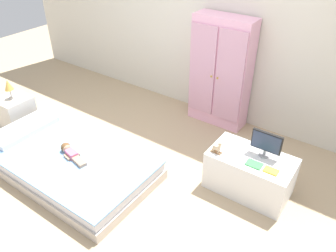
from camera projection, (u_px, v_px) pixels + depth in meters
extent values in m
cube|color=tan|center=(135.00, 174.00, 3.41)|extent=(10.00, 10.00, 0.02)
cube|color=silver|center=(218.00, 6.00, 3.74)|extent=(6.40, 0.05, 2.70)
cube|color=beige|center=(69.00, 166.00, 3.42)|extent=(1.79, 0.98, 0.10)
cube|color=silver|center=(68.00, 158.00, 3.37)|extent=(1.75, 0.94, 0.10)
cube|color=#7AA8DB|center=(67.00, 154.00, 3.33)|extent=(1.78, 0.97, 0.02)
cube|color=white|center=(24.00, 129.00, 3.65)|extent=(0.32, 0.71, 0.06)
cube|color=#D6668E|center=(72.00, 154.00, 3.27)|extent=(0.14, 0.11, 0.06)
cube|color=tan|center=(81.00, 161.00, 3.20)|extent=(0.16, 0.07, 0.04)
cube|color=tan|center=(78.00, 163.00, 3.18)|extent=(0.16, 0.07, 0.04)
cube|color=tan|center=(77.00, 153.00, 3.31)|extent=(0.10, 0.05, 0.03)
cube|color=tan|center=(67.00, 157.00, 3.25)|extent=(0.10, 0.05, 0.03)
sphere|color=tan|center=(66.00, 148.00, 3.33)|extent=(0.09, 0.09, 0.09)
sphere|color=brown|center=(66.00, 147.00, 3.34)|extent=(0.10, 0.10, 0.10)
cube|color=silver|center=(16.00, 112.00, 4.05)|extent=(0.36, 0.36, 0.38)
cylinder|color=#B7B2AD|center=(12.00, 98.00, 3.94)|extent=(0.07, 0.07, 0.01)
cylinder|color=#B7B2AD|center=(11.00, 94.00, 3.91)|extent=(0.02, 0.02, 0.10)
cone|color=#E5B24C|center=(8.00, 85.00, 3.85)|extent=(0.10, 0.10, 0.12)
cube|color=#EFADCC|center=(221.00, 72.00, 3.90)|extent=(0.70, 0.27, 1.32)
cube|color=#D298B3|center=(202.00, 70.00, 3.87)|extent=(0.33, 0.02, 1.08)
cube|color=#D298B3|center=(229.00, 78.00, 3.70)|extent=(0.33, 0.02, 1.08)
sphere|color=gold|center=(211.00, 76.00, 3.81)|extent=(0.02, 0.02, 0.02)
sphere|color=gold|center=(217.00, 78.00, 3.77)|extent=(0.02, 0.02, 0.02)
cube|color=white|center=(249.00, 173.00, 3.11)|extent=(0.76, 0.44, 0.40)
cylinder|color=#99999E|center=(264.00, 155.00, 3.01)|extent=(0.10, 0.10, 0.01)
cylinder|color=#99999E|center=(264.00, 152.00, 2.99)|extent=(0.02, 0.02, 0.05)
cube|color=black|center=(267.00, 142.00, 2.93)|extent=(0.27, 0.02, 0.19)
cube|color=#28334C|center=(266.00, 142.00, 2.92)|extent=(0.25, 0.01, 0.17)
cube|color=#8E6642|center=(217.00, 151.00, 3.06)|extent=(0.11, 0.01, 0.01)
cube|color=#8E6642|center=(215.00, 153.00, 3.04)|extent=(0.11, 0.01, 0.01)
cube|color=#D1B289|center=(217.00, 147.00, 3.02)|extent=(0.07, 0.03, 0.04)
cylinder|color=#D1B289|center=(219.00, 151.00, 3.03)|extent=(0.01, 0.01, 0.02)
cylinder|color=#D1B289|center=(218.00, 152.00, 3.02)|extent=(0.01, 0.01, 0.02)
cylinder|color=#D1B289|center=(214.00, 149.00, 3.06)|extent=(0.01, 0.01, 0.02)
cylinder|color=#D1B289|center=(213.00, 150.00, 3.04)|extent=(0.01, 0.01, 0.02)
cylinder|color=#D1B289|center=(220.00, 146.00, 2.99)|extent=(0.02, 0.02, 0.02)
sphere|color=#D1B289|center=(220.00, 144.00, 2.98)|extent=(0.04, 0.04, 0.04)
cube|color=#429E51|center=(254.00, 164.00, 2.90)|extent=(0.14, 0.10, 0.01)
cube|color=gold|center=(271.00, 171.00, 2.83)|extent=(0.12, 0.08, 0.01)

